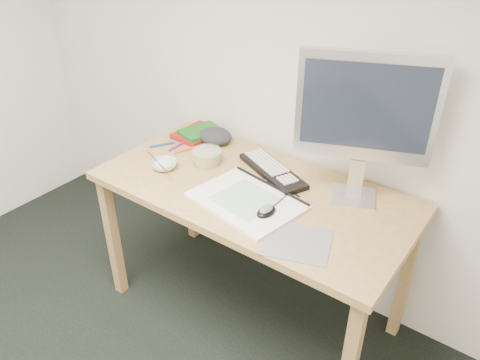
{
  "coord_description": "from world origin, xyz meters",
  "views": [
    {
      "loc": [
        1.02,
        0.0,
        1.85
      ],
      "look_at": [
        0.03,
        1.34,
        0.83
      ],
      "focal_mm": 35.0,
      "sensor_mm": 36.0,
      "label": 1
    }
  ],
  "objects_px": {
    "sketchpad": "(246,201)",
    "desk": "(252,203)",
    "rice_bowl": "(164,165)",
    "keyboard": "(273,171)",
    "monitor": "(366,112)"
  },
  "relations": [
    {
      "from": "desk",
      "to": "sketchpad",
      "type": "relative_size",
      "value": 3.16
    },
    {
      "from": "monitor",
      "to": "rice_bowl",
      "type": "distance_m",
      "value": 0.95
    },
    {
      "from": "desk",
      "to": "rice_bowl",
      "type": "height_order",
      "value": "rice_bowl"
    },
    {
      "from": "sketchpad",
      "to": "rice_bowl",
      "type": "xyz_separation_m",
      "value": [
        -0.47,
        0.0,
        0.01
      ]
    },
    {
      "from": "desk",
      "to": "keyboard",
      "type": "height_order",
      "value": "keyboard"
    },
    {
      "from": "sketchpad",
      "to": "monitor",
      "type": "distance_m",
      "value": 0.59
    },
    {
      "from": "desk",
      "to": "monitor",
      "type": "height_order",
      "value": "monitor"
    },
    {
      "from": "keyboard",
      "to": "monitor",
      "type": "height_order",
      "value": "monitor"
    },
    {
      "from": "desk",
      "to": "rice_bowl",
      "type": "distance_m",
      "value": 0.45
    },
    {
      "from": "sketchpad",
      "to": "monitor",
      "type": "height_order",
      "value": "monitor"
    },
    {
      "from": "monitor",
      "to": "rice_bowl",
      "type": "height_order",
      "value": "monitor"
    },
    {
      "from": "sketchpad",
      "to": "desk",
      "type": "bearing_deg",
      "value": 122.16
    },
    {
      "from": "keyboard",
      "to": "rice_bowl",
      "type": "height_order",
      "value": "rice_bowl"
    },
    {
      "from": "desk",
      "to": "keyboard",
      "type": "xyz_separation_m",
      "value": [
        0.0,
        0.16,
        0.09
      ]
    },
    {
      "from": "monitor",
      "to": "rice_bowl",
      "type": "relative_size",
      "value": 5.17
    }
  ]
}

